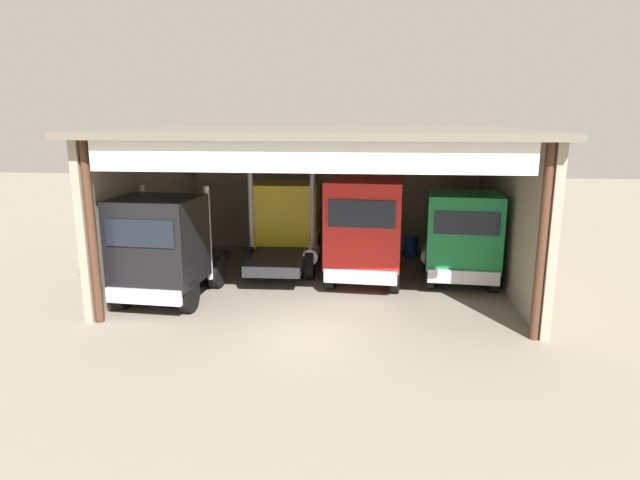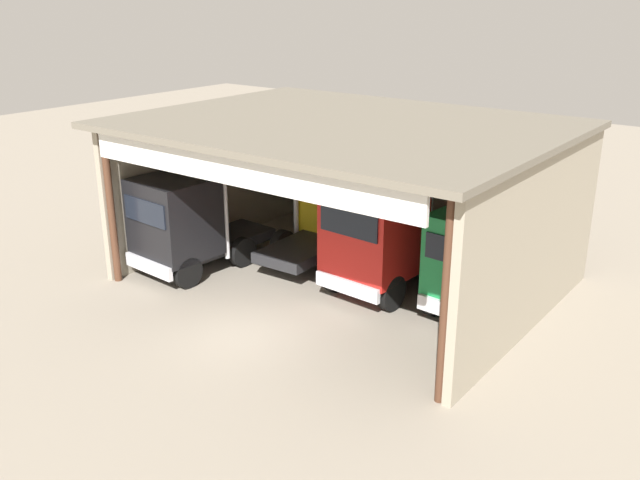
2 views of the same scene
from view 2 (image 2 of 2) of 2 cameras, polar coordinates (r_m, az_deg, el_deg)
The scene contains 8 objects.
ground_plane at distance 19.94m, azimuth -5.95°, elevation -7.52°, with size 80.00×80.00×0.00m, color gray.
workshop_shed at distance 22.88m, azimuth 3.52°, elevation 5.97°, with size 13.08×10.38×5.34m.
truck_black_center_right_bay at distance 23.74m, azimuth -11.18°, elevation 1.34°, with size 2.66×5.19×3.58m.
truck_yellow_left_bay at distance 24.97m, azimuth 1.30°, elevation 2.49°, with size 2.80×5.26×3.77m.
truck_red_center_left_bay at distance 21.68m, azimuth 4.81°, elevation 0.41°, with size 2.71×5.12×3.69m.
truck_green_yard_outside at distance 20.54m, azimuth 12.99°, elevation -1.86°, with size 2.64×4.36×3.24m.
oil_drum at distance 24.75m, azimuth 13.43°, elevation -1.31°, with size 0.58×0.58×0.86m, color #194CB2.
tool_cart at distance 25.16m, azimuth 7.03°, elevation -0.39°, with size 0.90×0.60×1.00m, color red.
Camera 2 is at (12.27, -12.81, 9.12)m, focal length 38.98 mm.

